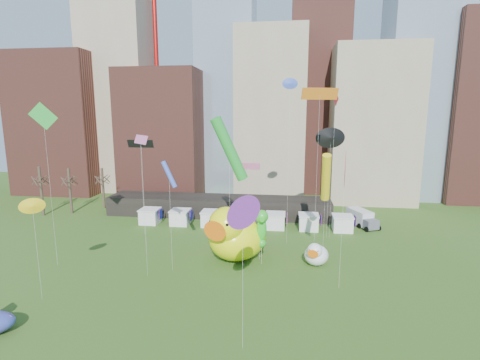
# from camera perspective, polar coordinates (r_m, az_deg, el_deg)

# --- Properties ---
(skyline) EXTENTS (101.00, 23.00, 68.00)m
(skyline) POSITION_cam_1_polar(r_m,az_deg,el_deg) (78.72, 3.67, 13.43)
(skyline) COLOR brown
(skyline) RESTS_ON ground
(pavilion) EXTENTS (38.00, 6.00, 3.20)m
(pavilion) POSITION_cam_1_polar(r_m,az_deg,el_deg) (62.49, -3.44, -4.15)
(pavilion) COLOR black
(pavilion) RESTS_ON ground
(vendor_tents) EXTENTS (33.24, 2.80, 2.40)m
(vendor_tents) POSITION_cam_1_polar(r_m,az_deg,el_deg) (56.16, 0.49, -6.34)
(vendor_tents) COLOR white
(vendor_tents) RESTS_ON ground
(bare_trees) EXTENTS (8.44, 6.44, 8.50)m
(bare_trees) POSITION_cam_1_polar(r_m,az_deg,el_deg) (70.33, -25.14, -1.47)
(bare_trees) COLOR #382B21
(bare_trees) RESTS_ON ground
(big_duck) EXTENTS (9.23, 9.99, 6.96)m
(big_duck) POSITION_cam_1_polar(r_m,az_deg,el_deg) (43.36, -0.74, -8.58)
(big_duck) COLOR #F2FA0C
(big_duck) RESTS_ON ground
(small_duck) EXTENTS (3.57, 4.12, 2.91)m
(small_duck) POSITION_cam_1_polar(r_m,az_deg,el_deg) (43.45, 11.92, -11.39)
(small_duck) COLOR white
(small_duck) RESTS_ON ground
(seahorse_green) EXTENTS (1.62, 1.97, 6.56)m
(seahorse_green) POSITION_cam_1_polar(r_m,az_deg,el_deg) (41.69, 3.44, -7.20)
(seahorse_green) COLOR silver
(seahorse_green) RESTS_ON ground
(seahorse_purple) EXTENTS (1.25, 1.58, 5.54)m
(seahorse_purple) POSITION_cam_1_polar(r_m,az_deg,el_deg) (43.24, 3.09, -7.52)
(seahorse_purple) COLOR silver
(seahorse_purple) RESTS_ON ground
(box_truck) EXTENTS (4.31, 6.16, 2.47)m
(box_truck) POSITION_cam_1_polar(r_m,az_deg,el_deg) (59.80, 18.64, -5.69)
(box_truck) COLOR silver
(box_truck) RESTS_ON ground
(kite_0) EXTENTS (0.49, 2.11, 20.45)m
(kite_0) POSITION_cam_1_polar(r_m,az_deg,el_deg) (50.34, 14.85, 11.68)
(kite_0) COLOR silver
(kite_0) RESTS_ON ground
(kite_1) EXTENTS (2.95, 0.75, 11.22)m
(kite_1) POSITION_cam_1_polar(r_m,az_deg,el_deg) (45.89, 1.32, 2.17)
(kite_1) COLOR silver
(kite_1) RESTS_ON ground
(kite_2) EXTENTS (2.78, 1.09, 15.49)m
(kite_2) POSITION_cam_1_polar(r_m,az_deg,el_deg) (50.59, 14.16, 6.45)
(kite_2) COLOR silver
(kite_2) RESTS_ON ground
(kite_3) EXTENTS (2.85, 0.92, 18.56)m
(kite_3) POSITION_cam_1_polar(r_m,az_deg,el_deg) (44.65, -28.64, 8.50)
(kite_3) COLOR silver
(kite_3) RESTS_ON ground
(kite_4) EXTENTS (1.23, 1.09, 9.83)m
(kite_4) POSITION_cam_1_polar(r_m,az_deg,el_deg) (37.73, -29.98, -3.65)
(kite_4) COLOR silver
(kite_4) RESTS_ON ground
(kite_5) EXTENTS (1.77, 0.64, 12.42)m
(kite_5) POSITION_cam_1_polar(r_m,az_deg,el_deg) (39.33, -11.15, 0.86)
(kite_5) COLOR silver
(kite_5) RESTS_ON ground
(kite_6) EXTENTS (4.10, 1.70, 20.10)m
(kite_6) POSITION_cam_1_polar(r_m,az_deg,el_deg) (41.35, 12.52, 13.06)
(kite_6) COLOR silver
(kite_6) RESTS_ON ground
(kite_7) EXTENTS (1.57, 2.14, 11.78)m
(kite_7) POSITION_cam_1_polar(r_m,az_deg,el_deg) (25.25, 0.44, -5.08)
(kite_7) COLOR silver
(kite_7) RESTS_ON ground
(kite_8) EXTENTS (0.65, 3.63, 13.92)m
(kite_8) POSITION_cam_1_polar(r_m,az_deg,el_deg) (35.73, 16.26, 1.42)
(kite_8) COLOR silver
(kite_8) RESTS_ON ground
(kite_9) EXTENTS (2.31, 2.42, 15.20)m
(kite_9) POSITION_cam_1_polar(r_m,az_deg,el_deg) (38.01, -15.39, 6.04)
(kite_9) COLOR silver
(kite_9) RESTS_ON ground
(kite_10) EXTENTS (3.67, 0.53, 13.78)m
(kite_10) POSITION_cam_1_polar(r_m,az_deg,el_deg) (52.21, -15.45, 5.51)
(kite_10) COLOR silver
(kite_10) RESTS_ON ground
(kite_11) EXTENTS (4.46, 3.10, 17.12)m
(kite_11) POSITION_cam_1_polar(r_m,az_deg,el_deg) (40.56, -1.70, 4.89)
(kite_11) COLOR silver
(kite_11) RESTS_ON ground
(kite_12) EXTENTS (1.43, 3.76, 12.80)m
(kite_12) POSITION_cam_1_polar(r_m,az_deg,el_deg) (44.95, 13.42, 0.35)
(kite_12) COLOR silver
(kite_12) RESTS_ON ground
(kite_13) EXTENTS (1.36, 0.61, 21.73)m
(kite_13) POSITION_cam_1_polar(r_m,az_deg,el_deg) (47.19, 7.94, 14.66)
(kite_13) COLOR silver
(kite_13) RESTS_ON ground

